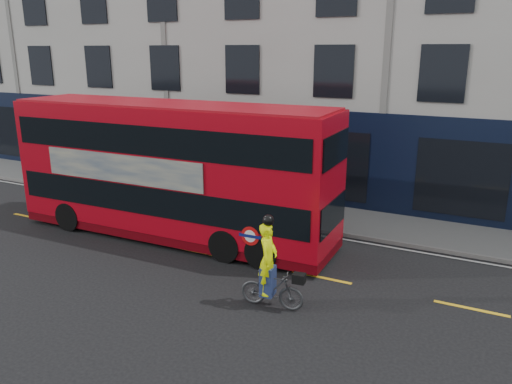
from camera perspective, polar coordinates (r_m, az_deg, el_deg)
The scene contains 8 objects.
ground at distance 13.42m, azimuth 5.28°, elevation -12.20°, with size 120.00×120.00×0.00m, color black.
pavement at distance 19.11m, azimuth 12.48°, elevation -3.53°, with size 60.00×3.00×0.12m, color slate.
kerb at distance 17.74m, azimuth 11.26°, elevation -4.98°, with size 60.00×0.12×0.13m, color slate.
building_terrace at distance 24.40m, azimuth 17.60°, elevation 18.04°, with size 50.00×10.07×15.00m.
road_edge_line at distance 17.49m, azimuth 10.98°, elevation -5.49°, with size 58.00×0.10×0.01m, color silver.
lane_dashes at distance 14.68m, azimuth 7.47°, elevation -9.65°, with size 58.00×0.12×0.01m, color gold, non-canonical shape.
bus at distance 17.18m, azimuth -9.53°, elevation 2.48°, with size 11.55×2.85×4.63m.
cyclist at distance 12.67m, azimuth 1.66°, elevation -9.59°, with size 1.71×0.72×2.47m.
Camera 1 is at (4.20, -11.06, 6.32)m, focal length 35.00 mm.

